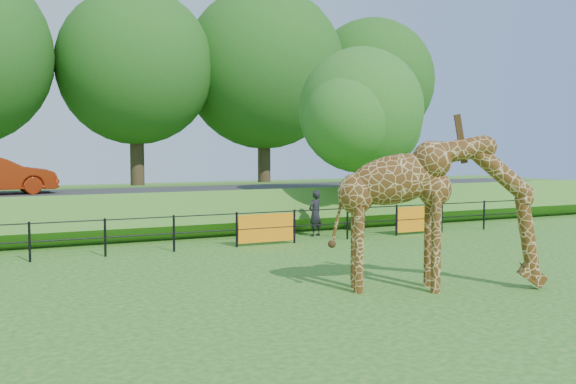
% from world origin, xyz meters
% --- Properties ---
extents(ground, '(90.00, 90.00, 0.00)m').
position_xyz_m(ground, '(0.00, 0.00, 0.00)').
color(ground, '#256318').
rests_on(ground, ground).
extents(giraffe, '(4.69, 2.71, 3.39)m').
position_xyz_m(giraffe, '(3.84, 0.52, 1.69)').
color(giraffe, '#563211').
rests_on(giraffe, ground).
extents(perimeter_fence, '(28.07, 0.10, 1.10)m').
position_xyz_m(perimeter_fence, '(0.00, 8.00, 0.55)').
color(perimeter_fence, black).
rests_on(perimeter_fence, ground).
extents(embankment, '(40.00, 9.00, 1.30)m').
position_xyz_m(embankment, '(0.00, 15.50, 0.65)').
color(embankment, '#256318').
rests_on(embankment, ground).
extents(road, '(40.00, 5.00, 0.12)m').
position_xyz_m(road, '(0.00, 14.00, 1.36)').
color(road, '#333335').
rests_on(road, embankment).
extents(visitor, '(0.69, 0.59, 1.61)m').
position_xyz_m(visitor, '(5.39, 9.18, 0.81)').
color(visitor, black).
rests_on(visitor, ground).
extents(tree_east, '(5.40, 4.71, 6.76)m').
position_xyz_m(tree_east, '(7.60, 9.63, 4.28)').
color(tree_east, '#382A19').
rests_on(tree_east, ground).
extents(bg_tree_line, '(37.30, 8.80, 11.82)m').
position_xyz_m(bg_tree_line, '(1.89, 22.00, 7.19)').
color(bg_tree_line, '#382A19').
rests_on(bg_tree_line, ground).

